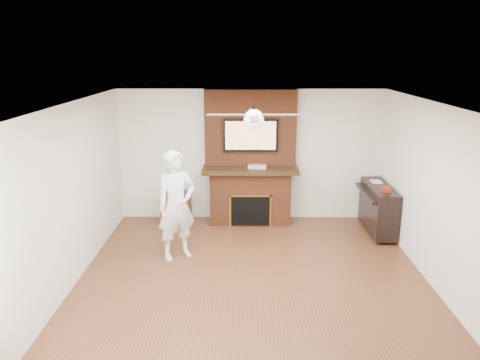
{
  "coord_description": "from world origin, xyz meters",
  "views": [
    {
      "loc": [
        -0.14,
        -5.97,
        3.16
      ],
      "look_at": [
        -0.18,
        0.9,
        1.27
      ],
      "focal_mm": 35.0,
      "sensor_mm": 36.0,
      "label": 1
    }
  ],
  "objects_px": {
    "side_table": "(176,208)",
    "piano": "(378,207)",
    "fireplace": "(250,171)",
    "person": "(177,205)"
  },
  "relations": [
    {
      "from": "person",
      "to": "piano",
      "type": "bearing_deg",
      "value": -14.72
    },
    {
      "from": "fireplace",
      "to": "side_table",
      "type": "bearing_deg",
      "value": -177.29
    },
    {
      "from": "side_table",
      "to": "piano",
      "type": "height_order",
      "value": "piano"
    },
    {
      "from": "side_table",
      "to": "piano",
      "type": "relative_size",
      "value": 0.45
    },
    {
      "from": "fireplace",
      "to": "side_table",
      "type": "distance_m",
      "value": 1.59
    },
    {
      "from": "side_table",
      "to": "fireplace",
      "type": "bearing_deg",
      "value": 5.4
    },
    {
      "from": "fireplace",
      "to": "person",
      "type": "relative_size",
      "value": 1.45
    },
    {
      "from": "fireplace",
      "to": "side_table",
      "type": "height_order",
      "value": "fireplace"
    },
    {
      "from": "fireplace",
      "to": "piano",
      "type": "height_order",
      "value": "fireplace"
    },
    {
      "from": "fireplace",
      "to": "piano",
      "type": "xyz_separation_m",
      "value": [
        2.29,
        -0.55,
        -0.53
      ]
    }
  ]
}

